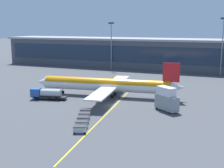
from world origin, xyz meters
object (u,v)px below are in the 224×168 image
at_px(baggage_cart_1, 81,124).
at_px(baggage_cart_0, 80,129).
at_px(baggage_cart_2, 83,120).
at_px(baggage_cart_3, 84,115).
at_px(baggage_cart_4, 85,112).
at_px(catering_lift, 167,99).
at_px(main_airliner, 107,85).
at_px(fuel_tanker, 46,94).

bearing_deg(baggage_cart_1, baggage_cart_0, -68.36).
height_order(baggage_cart_1, baggage_cart_2, same).
bearing_deg(baggage_cart_3, baggage_cart_4, 111.64).
bearing_deg(catering_lift, baggage_cart_2, -132.51).
xyz_separation_m(main_airliner, fuel_tanker, (-15.36, -10.50, -1.98)).
height_order(baggage_cart_0, baggage_cart_4, same).
bearing_deg(baggage_cart_2, baggage_cart_0, -68.36).
relative_size(catering_lift, baggage_cart_3, 2.30).
height_order(main_airliner, baggage_cart_2, main_airliner).
bearing_deg(baggage_cart_1, fuel_tanker, 139.16).
height_order(fuel_tanker, baggage_cart_3, fuel_tanker).
relative_size(fuel_tanker, baggage_cart_3, 3.66).
bearing_deg(catering_lift, baggage_cart_4, -148.34).
bearing_deg(baggage_cart_3, fuel_tanker, 146.54).
bearing_deg(main_airliner, baggage_cart_2, -79.13).
relative_size(main_airliner, baggage_cart_3, 15.78).
distance_m(baggage_cart_1, baggage_cart_4, 9.60).
xyz_separation_m(main_airliner, baggage_cart_2, (5.02, -26.17, -2.95)).
xyz_separation_m(main_airliner, baggage_cart_1, (6.20, -29.14, -2.95)).
height_order(catering_lift, baggage_cart_3, catering_lift).
bearing_deg(baggage_cart_3, baggage_cart_2, -68.36).
bearing_deg(baggage_cart_3, main_airliner, 99.41).
bearing_deg(baggage_cart_4, baggage_cart_3, -68.36).
distance_m(main_airliner, fuel_tanker, 18.71).
xyz_separation_m(baggage_cart_3, baggage_cart_4, (-1.18, 2.97, 0.00)).
xyz_separation_m(catering_lift, baggage_cart_1, (-14.44, -20.01, -2.28)).
distance_m(fuel_tanker, baggage_cart_0, 31.39).
bearing_deg(baggage_cart_0, catering_lift, 60.02).
height_order(fuel_tanker, catering_lift, catering_lift).
bearing_deg(baggage_cart_2, baggage_cart_1, -68.36).
bearing_deg(baggage_cart_0, baggage_cart_1, 111.64).
bearing_deg(baggage_cart_2, main_airliner, 100.87).
bearing_deg(baggage_cart_1, main_airliner, 102.02).
distance_m(baggage_cart_3, baggage_cart_4, 3.20).
height_order(catering_lift, baggage_cart_4, catering_lift).
bearing_deg(catering_lift, fuel_tanker, -177.81).
relative_size(baggage_cart_0, baggage_cart_3, 1.00).
height_order(catering_lift, baggage_cart_2, catering_lift).
distance_m(baggage_cart_0, baggage_cart_1, 3.20).
bearing_deg(baggage_cart_2, baggage_cart_3, 111.64).
height_order(baggage_cart_2, baggage_cart_4, same).
distance_m(main_airliner, baggage_cart_0, 33.09).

